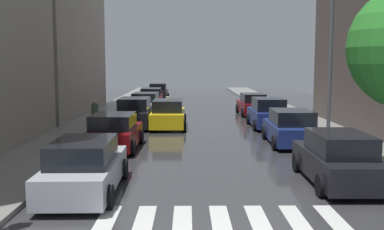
# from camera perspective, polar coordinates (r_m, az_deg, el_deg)

# --- Properties ---
(ground_plane) EXTENTS (28.00, 72.00, 0.04)m
(ground_plane) POSITION_cam_1_polar(r_m,az_deg,el_deg) (31.56, 0.85, -0.29)
(ground_plane) COLOR #353538
(sidewalk_left) EXTENTS (3.00, 72.00, 0.15)m
(sidewalk_left) POSITION_cam_1_polar(r_m,az_deg,el_deg) (32.06, -10.84, -0.13)
(sidewalk_left) COLOR gray
(sidewalk_left) RESTS_ON ground
(sidewalk_right) EXTENTS (3.00, 72.00, 0.15)m
(sidewalk_right) POSITION_cam_1_polar(r_m,az_deg,el_deg) (32.37, 12.43, -0.11)
(sidewalk_right) COLOR gray
(sidewalk_right) RESTS_ON ground
(crosswalk_stripes) EXTENTS (5.85, 2.20, 0.01)m
(crosswalk_stripes) POSITION_cam_1_polar(r_m,az_deg,el_deg) (11.08, 3.58, -12.98)
(crosswalk_stripes) COLOR silver
(crosswalk_stripes) RESTS_ON ground
(parked_car_left_nearest) EXTENTS (2.07, 4.74, 1.56)m
(parked_car_left_nearest) POSITION_cam_1_polar(r_m,az_deg,el_deg) (13.42, -13.23, -6.43)
(parked_car_left_nearest) COLOR #B2B7BF
(parked_car_left_nearest) RESTS_ON ground
(parked_car_left_second) EXTENTS (2.23, 4.21, 1.55)m
(parked_car_left_second) POSITION_cam_1_polar(r_m,az_deg,el_deg) (19.93, -9.70, -2.17)
(parked_car_left_second) COLOR maroon
(parked_car_left_second) RESTS_ON ground
(parked_car_left_third) EXTENTS (2.11, 4.45, 1.73)m
(parked_car_left_third) POSITION_cam_1_polar(r_m,az_deg,el_deg) (26.57, -7.14, 0.17)
(parked_car_left_third) COLOR black
(parked_car_left_third) RESTS_ON ground
(parked_car_left_fourth) EXTENTS (2.28, 4.38, 1.61)m
(parked_car_left_fourth) POSITION_cam_1_polar(r_m,az_deg,el_deg) (32.96, -5.77, 1.32)
(parked_car_left_fourth) COLOR silver
(parked_car_left_fourth) RESTS_ON ground
(parked_car_left_fifth) EXTENTS (2.18, 4.84, 1.57)m
(parked_car_left_fifth) POSITION_cam_1_polar(r_m,az_deg,el_deg) (39.69, -5.12, 2.17)
(parked_car_left_fifth) COLOR maroon
(parked_car_left_fifth) RESTS_ON ground
(parked_car_left_sixth) EXTENTS (2.02, 4.10, 1.70)m
(parked_car_left_sixth) POSITION_cam_1_polar(r_m,az_deg,el_deg) (46.02, -4.21, 2.83)
(parked_car_left_sixth) COLOR black
(parked_car_left_sixth) RESTS_ON ground
(parked_car_right_nearest) EXTENTS (2.03, 4.56, 1.60)m
(parked_car_right_nearest) POSITION_cam_1_polar(r_m,az_deg,el_deg) (14.80, 17.68, -5.30)
(parked_car_right_nearest) COLOR black
(parked_car_right_nearest) RESTS_ON ground
(parked_car_right_second) EXTENTS (2.19, 4.35, 1.60)m
(parked_car_right_second) POSITION_cam_1_polar(r_m,az_deg,el_deg) (21.29, 12.23, -1.62)
(parked_car_right_second) COLOR navy
(parked_car_right_second) RESTS_ON ground
(parked_car_right_third) EXTENTS (2.07, 4.43, 1.72)m
(parked_car_right_third) POSITION_cam_1_polar(r_m,az_deg,el_deg) (26.68, 9.44, 0.15)
(parked_car_right_third) COLOR navy
(parked_car_right_third) RESTS_ON ground
(parked_car_right_fourth) EXTENTS (2.05, 4.47, 1.55)m
(parked_car_right_fourth) POSITION_cam_1_polar(r_m,az_deg,el_deg) (33.08, 7.55, 1.27)
(parked_car_right_fourth) COLOR maroon
(parked_car_right_fourth) RESTS_ON ground
(taxi_midroad) EXTENTS (2.09, 4.57, 1.81)m
(taxi_midroad) POSITION_cam_1_polar(r_m,az_deg,el_deg) (26.26, -3.01, 0.05)
(taxi_midroad) COLOR yellow
(taxi_midroad) RESTS_ON ground
(pedestrian_near_tree) EXTENTS (0.36, 0.36, 1.65)m
(pedestrian_near_tree) POSITION_cam_1_polar(r_m,az_deg,el_deg) (24.65, -12.02, 0.07)
(pedestrian_near_tree) COLOR navy
(pedestrian_near_tree) RESTS_ON sidewalk_left
(lamp_post_right) EXTENTS (0.60, 0.28, 7.33)m
(lamp_post_right) POSITION_cam_1_polar(r_m,az_deg,el_deg) (21.25, 16.93, 7.96)
(lamp_post_right) COLOR #595B60
(lamp_post_right) RESTS_ON sidewalk_right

